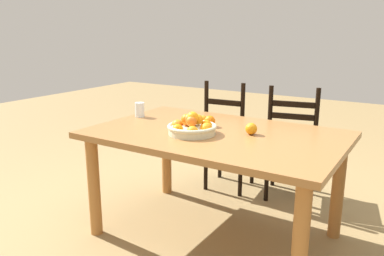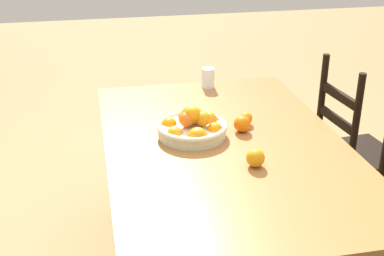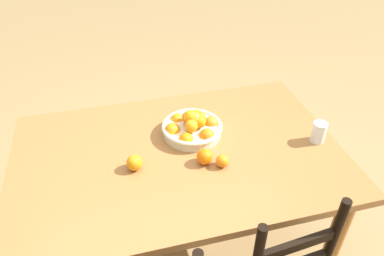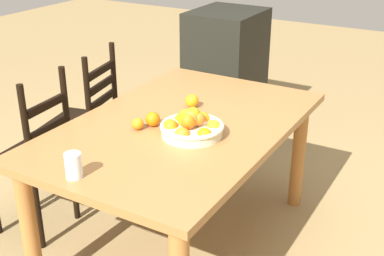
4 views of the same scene
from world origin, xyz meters
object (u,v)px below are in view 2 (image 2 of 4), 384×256
Objects in this scene: orange_loose_2 at (246,118)px; orange_loose_1 at (242,124)px; orange_loose_0 at (255,158)px; dining_table at (225,164)px; chair_near_window at (352,155)px; drinking_glass at (208,78)px; fruit_bowl at (192,126)px.

orange_loose_1 is at bearing -29.33° from orange_loose_2.
dining_table is at bearing -164.36° from orange_loose_0.
chair_near_window is at bearing 125.59° from orange_loose_0.
orange_loose_2 is at bearing 95.31° from chair_near_window.
orange_loose_0 is at bearing -7.34° from orange_loose_1.
drinking_glass reaches higher than orange_loose_1.
orange_loose_2 is at bearing 105.21° from fruit_bowl.
orange_loose_1 is 0.09m from orange_loose_2.
orange_loose_1 is 1.25× the size of orange_loose_2.
drinking_glass is (-0.54, -0.06, 0.02)m from orange_loose_2.
orange_loose_0 is at bearing 15.64° from dining_table.
chair_near_window is at bearing 105.83° from orange_loose_1.
orange_loose_1 is at bearing 172.66° from orange_loose_0.
orange_loose_1 is at bearing 135.56° from dining_table.
fruit_bowl is at bearing -150.13° from orange_loose_0.
drinking_glass is at bearing -178.48° from orange_loose_1.
orange_loose_2 is (-0.07, 0.27, -0.02)m from fruit_bowl.
orange_loose_0 is 0.94m from drinking_glass.
drinking_glass reaches higher than orange_loose_0.
drinking_glass is (-0.61, 0.22, 0.00)m from fruit_bowl.
dining_table is 1.66× the size of chair_near_window.
orange_loose_1 reaches higher than dining_table.
dining_table is 0.23m from fruit_bowl.
chair_near_window reaches higher than dining_table.
fruit_bowl is 2.88× the size of drinking_glass.
dining_table is 0.74m from drinking_glass.
chair_near_window is 8.86× the size of drinking_glass.
drinking_glass is at bearing -173.83° from orange_loose_2.
orange_loose_0 reaches higher than dining_table.
chair_near_window is 12.98× the size of orange_loose_0.
orange_loose_2 is 0.55× the size of drinking_glass.
chair_near_window reaches higher than orange_loose_1.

